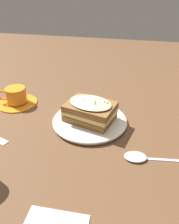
% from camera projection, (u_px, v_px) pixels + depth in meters
% --- Properties ---
extents(ground_plane, '(2.40, 2.40, 0.00)m').
position_uv_depth(ground_plane, '(86.00, 122.00, 0.73)').
color(ground_plane, brown).
extents(dinner_plate, '(0.25, 0.25, 0.01)m').
position_uv_depth(dinner_plate, '(90.00, 121.00, 0.72)').
color(dinner_plate, silver).
rests_on(dinner_plate, ground_plane).
extents(sandwich, '(0.18, 0.14, 0.07)m').
position_uv_depth(sandwich, '(90.00, 111.00, 0.70)').
color(sandwich, brown).
rests_on(sandwich, dinner_plate).
extents(teacup_with_saucer, '(0.15, 0.15, 0.07)m').
position_uv_depth(teacup_with_saucer, '(16.00, 98.00, 0.83)').
color(teacup_with_saucer, orange).
rests_on(teacup_with_saucer, ground_plane).
extents(spoon, '(0.18, 0.05, 0.01)m').
position_uv_depth(spoon, '(139.00, 157.00, 0.58)').
color(spoon, silver).
rests_on(spoon, ground_plane).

